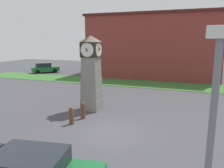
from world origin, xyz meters
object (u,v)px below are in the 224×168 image
object	(u,v)px
bollard_mid_row	(71,116)
car_silver_hatch	(45,68)
bollard_near_tower	(83,110)
clock_tower	(91,74)
street_lamp_near_road	(211,136)

from	to	relation	value
bollard_mid_row	car_silver_hatch	size ratio (longest dim) A/B	0.26
bollard_near_tower	clock_tower	bearing A→B (deg)	98.08
bollard_near_tower	bollard_mid_row	xyz separation A→B (m)	(-0.19, -1.14, -0.02)
clock_tower	car_silver_hatch	distance (m)	21.10
car_silver_hatch	bollard_mid_row	bearing A→B (deg)	-49.59
bollard_mid_row	clock_tower	bearing A→B (deg)	91.61
clock_tower	car_silver_hatch	bearing A→B (deg)	135.73
bollard_near_tower	street_lamp_near_road	size ratio (longest dim) A/B	0.21
bollard_near_tower	street_lamp_near_road	distance (m)	10.55
bollard_near_tower	car_silver_hatch	distance (m)	22.63
clock_tower	bollard_near_tower	distance (m)	2.87
bollard_mid_row	street_lamp_near_road	world-z (taller)	street_lamp_near_road
bollard_near_tower	bollard_mid_row	world-z (taller)	bollard_near_tower
bollard_mid_row	street_lamp_near_road	distance (m)	9.90
clock_tower	car_silver_hatch	xyz separation A→B (m)	(-15.05, 14.67, -1.83)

